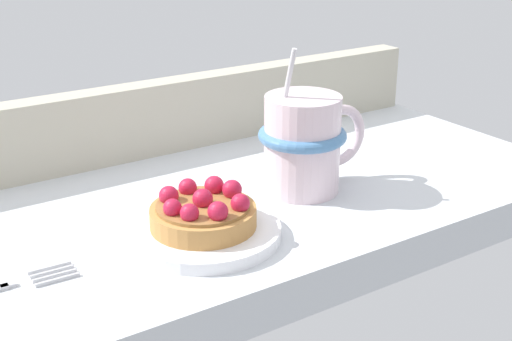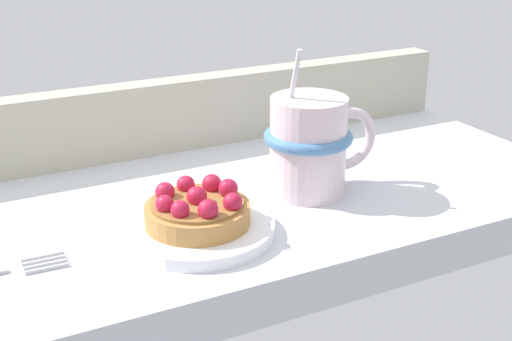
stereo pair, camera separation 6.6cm
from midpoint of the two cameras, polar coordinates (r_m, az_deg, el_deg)
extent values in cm
cube|color=silver|center=(70.69, -1.82, -3.98)|extent=(80.79, 33.91, 4.09)
cube|color=#B2AD99|center=(81.65, -6.54, 4.14)|extent=(79.17, 3.14, 8.28)
cylinder|color=white|center=(62.76, -1.71, -4.82)|extent=(13.64, 13.64, 1.12)
cylinder|color=white|center=(62.88, -1.71, -5.05)|extent=(7.50, 7.50, 0.56)
cylinder|color=#B77F42|center=(62.11, -1.73, -3.61)|extent=(9.31, 9.31, 1.81)
cylinder|color=olive|center=(61.67, -1.74, -2.72)|extent=(8.20, 8.20, 0.30)
sphere|color=#B71938|center=(61.40, -1.74, -2.17)|extent=(1.81, 1.81, 1.81)
sphere|color=#B71938|center=(62.78, 0.65, -1.53)|extent=(1.77, 1.77, 1.77)
sphere|color=#B71938|center=(63.98, -0.65, -1.13)|extent=(1.78, 1.78, 1.78)
sphere|color=#B71938|center=(64.14, -2.77, -1.20)|extent=(1.68, 1.68, 1.68)
sphere|color=#B71938|center=(62.70, -4.38, -1.79)|extent=(1.76, 1.76, 1.76)
sphere|color=#B71938|center=(60.14, -4.26, -2.78)|extent=(1.61, 1.61, 1.61)
sphere|color=#B71938|center=(59.02, -2.97, -3.25)|extent=(1.62, 1.62, 1.62)
sphere|color=#B71938|center=(58.79, -0.70, -3.24)|extent=(1.76, 1.76, 1.76)
sphere|color=#B71938|center=(60.29, 1.22, -2.65)|extent=(1.68, 1.68, 1.68)
cylinder|color=silver|center=(70.39, 6.88, 1.92)|extent=(7.62, 7.62, 9.89)
torus|color=#4C7FB2|center=(70.08, 6.91, 2.66)|extent=(8.84, 8.84, 1.19)
torus|color=silver|center=(73.05, 10.00, 2.49)|extent=(6.57, 1.04, 6.57)
cylinder|color=silver|center=(68.22, 5.77, 6.72)|extent=(1.06, 2.12, 7.42)
cube|color=#B7B7BC|center=(59.41, -16.97, -7.76)|extent=(1.22, 0.60, 0.60)
cube|color=#B7B7BC|center=(58.88, -13.42, -7.66)|extent=(3.51, 0.37, 0.60)
cube|color=#B7B7BC|center=(59.51, -13.58, -7.34)|extent=(3.51, 0.37, 0.60)
cube|color=#B7B7BC|center=(60.15, -13.73, -7.02)|extent=(3.51, 0.37, 0.60)
cube|color=#B7B7BC|center=(60.79, -13.88, -6.71)|extent=(3.51, 0.37, 0.60)
camera|label=1|loc=(0.03, -87.14, 1.14)|focal=49.71mm
camera|label=2|loc=(0.03, 92.86, -1.14)|focal=49.71mm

